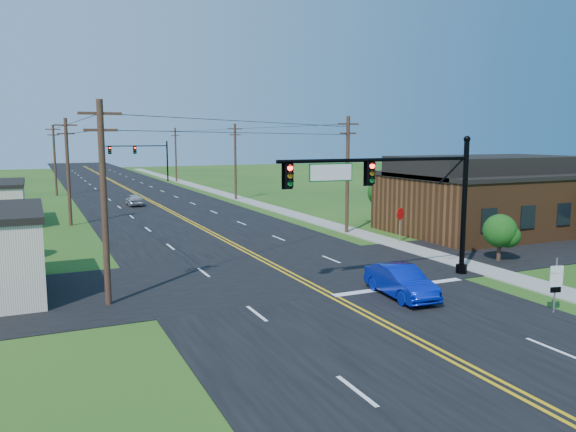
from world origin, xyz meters
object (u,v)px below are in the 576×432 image
signal_mast_main (396,190)px  route_sign (556,281)px  blue_car (401,282)px  signal_mast_far (141,155)px  stop_sign (400,217)px

signal_mast_main → route_sign: (3.16, -7.12, -3.36)m
signal_mast_main → route_sign: bearing=-66.0°
signal_mast_main → blue_car: size_ratio=2.54×
route_sign → blue_car: bearing=148.2°
signal_mast_far → route_sign: bearing=-87.8°
route_sign → stop_sign: size_ratio=0.96×
signal_mast_main → stop_sign: (6.84, 8.98, -2.95)m
stop_sign → signal_mast_main: bearing=-147.2°
route_sign → stop_sign: stop_sign is taller
signal_mast_main → stop_sign: size_ratio=4.52×
signal_mast_far → blue_car: size_ratio=2.47×
signal_mast_main → route_sign: 8.48m
signal_mast_far → stop_sign: 63.44m
route_sign → signal_mast_far: bearing=106.6°
signal_mast_main → blue_car: 4.88m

